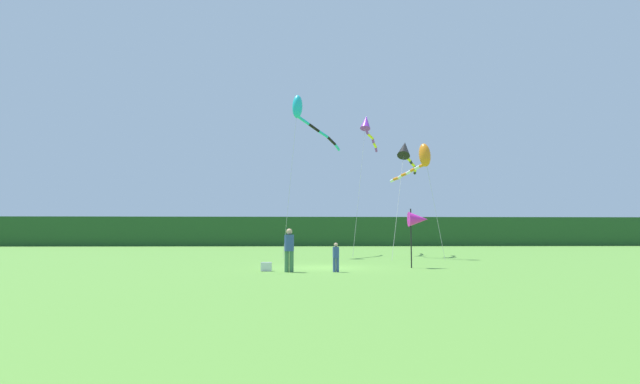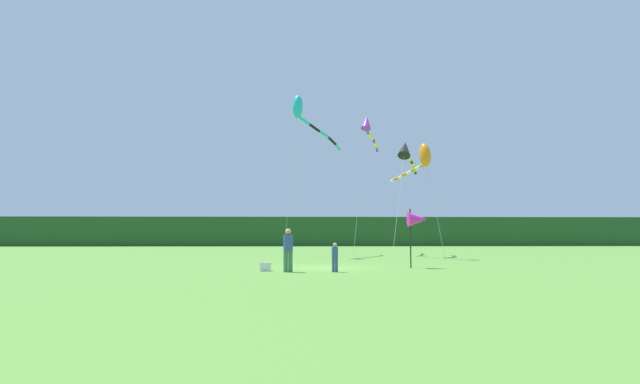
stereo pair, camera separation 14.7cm
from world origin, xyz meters
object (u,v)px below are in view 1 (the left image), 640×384
cooler_box (266,267)px  kite_cyan (303,113)px  person_child (336,256)px  banner_flag_pole (418,220)px  kite_purple (367,126)px  kite_black (405,151)px  person_adult (289,248)px  kite_orange (422,158)px

cooler_box → kite_cyan: kite_cyan is taller
person_child → banner_flag_pole: 4.98m
kite_purple → kite_black: bearing=-54.4°
person_adult → person_child: 1.97m
kite_black → kite_cyan: size_ratio=0.75×
kite_cyan → kite_purple: bearing=38.4°
person_adult → cooler_box: size_ratio=3.98×
kite_purple → cooler_box: bearing=-111.2°
person_adult → kite_cyan: 16.60m
person_child → kite_purple: (3.78, 17.93, 9.46)m
cooler_box → kite_orange: (9.42, 10.63, 6.39)m
kite_purple → kite_cyan: kite_cyan is taller
kite_purple → kite_orange: 8.03m
kite_purple → kite_cyan: 6.53m
kite_cyan → kite_orange: (7.83, -2.62, -3.57)m
kite_purple → kite_cyan: size_ratio=0.97×
kite_orange → kite_cyan: bearing=161.5°
cooler_box → kite_black: bearing=57.3°
person_adult → kite_black: bearing=61.2°
cooler_box → kite_black: kite_black is taller
person_adult → kite_purple: size_ratio=0.16×
person_adult → banner_flag_pole: 6.58m
person_child → kite_orange: (6.49, 11.26, 5.90)m
person_child → kite_orange: size_ratio=0.16×
cooler_box → kite_orange: bearing=48.5°
kite_black → kite_orange: 3.60m
kite_black → kite_orange: (0.38, -3.43, -1.05)m
kite_black → kite_purple: size_ratio=0.77×
banner_flag_pole → kite_cyan: size_ratio=0.24×
banner_flag_pole → kite_orange: bearing=74.5°
kite_black → kite_purple: bearing=125.6°
kite_cyan → banner_flag_pole: bearing=-64.8°
person_child → banner_flag_pole: (4.05, 2.44, 1.57)m
cooler_box → kite_purple: 21.05m
cooler_box → kite_purple: kite_purple is taller
person_adult → kite_black: 17.98m
cooler_box → banner_flag_pole: 7.50m
kite_purple → kite_cyan: bearing=-141.6°
banner_flag_pole → person_adult: bearing=-158.2°
kite_purple → kite_orange: bearing=-67.9°
cooler_box → banner_flag_pole: size_ratio=0.16×
cooler_box → kite_purple: bearing=68.8°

